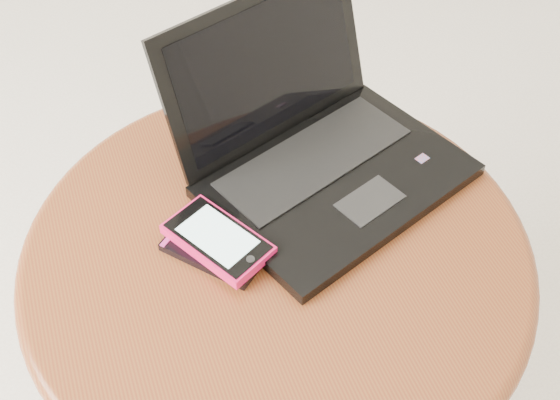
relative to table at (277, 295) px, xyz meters
name	(u,v)px	position (x,y,z in m)	size (l,w,h in m)	color
table	(277,295)	(0.00, 0.00, 0.00)	(0.62, 0.62, 0.49)	brown
laptop	(317,147)	(0.09, 0.10, 0.14)	(0.39, 0.37, 0.20)	black
phone_black	(215,249)	(-0.07, 0.01, 0.11)	(0.12, 0.13, 0.01)	black
phone_pink	(218,239)	(-0.07, 0.02, 0.12)	(0.12, 0.14, 0.02)	#E51457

